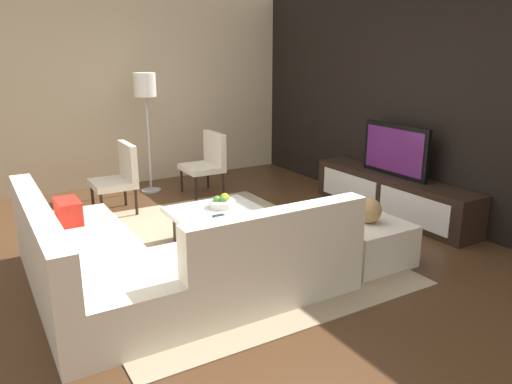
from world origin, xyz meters
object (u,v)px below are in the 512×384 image
(accent_chair_near, at_px, (120,174))
(accent_chair_far, at_px, (208,159))
(media_console, at_px, (391,195))
(floor_lamp, at_px, (145,93))
(coffee_table, at_px, (222,230))
(book_stack, at_px, (221,219))
(television, at_px, (395,150))
(fruit_bowl, at_px, (222,202))
(decorative_ball, at_px, (369,210))
(sectional_couch, at_px, (154,263))
(ottoman, at_px, (367,242))

(accent_chair_near, bearing_deg, accent_chair_far, 108.43)
(media_console, bearing_deg, floor_lamp, -138.76)
(coffee_table, bearing_deg, book_stack, -26.90)
(television, bearing_deg, media_console, -90.00)
(book_stack, bearing_deg, fruit_bowl, 151.98)
(decorative_ball, height_order, book_stack, decorative_ball)
(coffee_table, relative_size, book_stack, 4.81)
(media_console, bearing_deg, accent_chair_near, -122.50)
(media_console, distance_m, decorative_ball, 1.57)
(fruit_bowl, bearing_deg, sectional_couch, -52.64)
(accent_chair_near, relative_size, book_stack, 4.07)
(television, xyz_separation_m, floor_lamp, (-2.53, -2.22, 0.59))
(media_console, bearing_deg, television, 90.00)
(sectional_couch, distance_m, accent_chair_near, 2.36)
(sectional_couch, xyz_separation_m, accent_chair_near, (-2.32, 0.39, 0.21))
(sectional_couch, bearing_deg, media_console, 98.94)
(television, height_order, decorative_ball, television)
(accent_chair_far, bearing_deg, decorative_ball, 10.16)
(accent_chair_near, distance_m, accent_chair_far, 1.32)
(television, relative_size, decorative_ball, 4.16)
(sectional_couch, relative_size, accent_chair_near, 2.78)
(fruit_bowl, height_order, decorative_ball, decorative_ball)
(accent_chair_near, relative_size, floor_lamp, 0.52)
(television, relative_size, accent_chair_near, 1.15)
(accent_chair_near, distance_m, decorative_ball, 3.15)
(fruit_bowl, bearing_deg, coffee_table, -29.35)
(fruit_bowl, bearing_deg, floor_lamp, -179.43)
(television, relative_size, coffee_table, 0.97)
(media_console, distance_m, television, 0.56)
(media_console, xyz_separation_m, coffee_table, (-0.10, -2.30, -0.05))
(ottoman, height_order, book_stack, book_stack)
(coffee_table, height_order, decorative_ball, decorative_ball)
(media_console, height_order, sectional_couch, sectional_couch)
(floor_lamp, xyz_separation_m, ottoman, (3.44, 0.96, -1.20))
(television, height_order, sectional_couch, television)
(ottoman, distance_m, accent_chair_far, 2.96)
(decorative_ball, bearing_deg, television, 126.06)
(floor_lamp, distance_m, accent_chair_far, 1.24)
(coffee_table, distance_m, accent_chair_far, 2.08)
(accent_chair_near, xyz_separation_m, book_stack, (1.93, 0.43, -0.09))
(coffee_table, height_order, floor_lamp, floor_lamp)
(fruit_bowl, height_order, book_stack, fruit_bowl)
(media_console, distance_m, ottoman, 1.55)
(accent_chair_far, distance_m, book_stack, 2.31)
(media_console, relative_size, sectional_couch, 0.97)
(floor_lamp, height_order, fruit_bowl, floor_lamp)
(sectional_couch, xyz_separation_m, fruit_bowl, (-0.79, 1.03, 0.15))
(sectional_couch, xyz_separation_m, floor_lamp, (-3.04, 1.01, 1.12))
(media_console, bearing_deg, decorative_ball, -53.93)
(fruit_bowl, bearing_deg, book_stack, -28.02)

